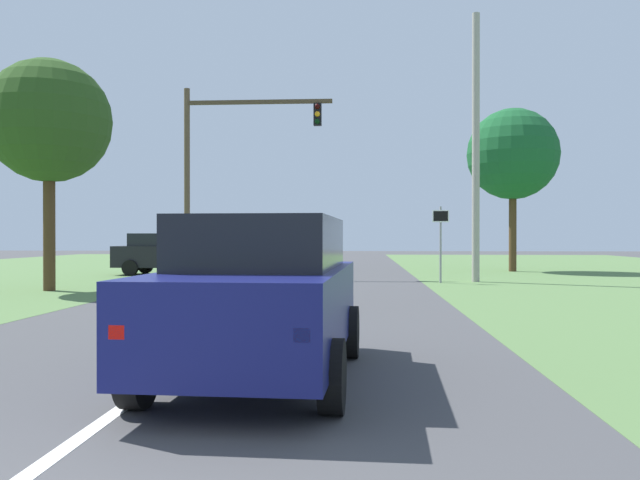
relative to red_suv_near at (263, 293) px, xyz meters
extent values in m
plane|color=#424244|center=(-1.17, 7.56, -1.01)|extent=(120.00, 120.00, 0.00)
cube|color=navy|center=(0.00, -0.06, -0.18)|extent=(2.10, 4.68, 0.94)
cube|color=black|center=(0.01, 0.17, 0.60)|extent=(1.80, 2.92, 0.61)
cube|color=red|center=(-0.88, -2.30, -0.13)|extent=(0.14, 0.07, 0.12)
cube|color=red|center=(0.69, -2.36, -0.13)|extent=(0.14, 0.07, 0.12)
cylinder|color=black|center=(-0.90, 1.41, -0.65)|extent=(0.26, 0.73, 0.72)
cylinder|color=black|center=(1.01, 1.33, -0.65)|extent=(0.26, 0.73, 0.72)
cylinder|color=black|center=(-1.02, -1.45, -0.65)|extent=(0.26, 0.73, 0.72)
cylinder|color=black|center=(0.90, -1.52, -0.65)|extent=(0.26, 0.73, 0.72)
cube|color=silver|center=(-1.74, 8.29, -0.15)|extent=(2.18, 4.88, 0.91)
cube|color=black|center=(-1.74, 8.05, 0.59)|extent=(1.87, 1.88, 0.56)
cube|color=#B8B8B8|center=(-1.71, 6.79, 0.40)|extent=(2.02, 1.88, 0.20)
cube|color=red|center=(-2.55, 5.88, -0.11)|extent=(0.14, 0.06, 0.12)
cube|color=red|center=(-0.84, 5.91, -0.11)|extent=(0.14, 0.06, 0.12)
cylinder|color=black|center=(-2.82, 9.77, -0.61)|extent=(0.27, 0.80, 0.80)
cylinder|color=black|center=(-0.73, 9.81, -0.61)|extent=(0.27, 0.80, 0.80)
cylinder|color=black|center=(-2.76, 6.77, -0.61)|extent=(0.27, 0.80, 0.80)
cylinder|color=black|center=(-0.67, 6.81, -0.61)|extent=(0.27, 0.80, 0.80)
cylinder|color=brown|center=(-6.09, 18.75, 2.91)|extent=(0.24, 0.24, 7.84)
cube|color=#4C3D2B|center=(-3.06, 18.75, 6.24)|extent=(6.06, 0.16, 0.16)
cube|color=black|center=(-0.64, 18.75, 5.69)|extent=(0.32, 0.28, 0.90)
sphere|color=black|center=(-0.64, 18.60, 5.99)|extent=(0.22, 0.22, 0.22)
sphere|color=orange|center=(-0.64, 18.60, 5.69)|extent=(0.22, 0.22, 0.22)
sphere|color=black|center=(-0.64, 18.60, 5.39)|extent=(0.22, 0.22, 0.22)
cylinder|color=gray|center=(4.03, 15.94, 0.38)|extent=(0.08, 0.08, 2.78)
cube|color=white|center=(4.03, 15.91, 1.42)|extent=(0.60, 0.03, 0.44)
cube|color=black|center=(4.03, 15.89, 1.42)|extent=(0.52, 0.01, 0.36)
cylinder|color=#4C351E|center=(8.45, 23.98, 1.01)|extent=(0.36, 0.36, 4.03)
sphere|color=#18552A|center=(8.45, 23.98, 4.66)|extent=(4.38, 4.38, 4.38)
cube|color=black|center=(-7.28, 20.30, -0.20)|extent=(4.74, 1.96, 0.93)
cube|color=black|center=(-7.51, 20.30, 0.54)|extent=(2.85, 1.70, 0.56)
cube|color=red|center=(-4.97, 19.49, -0.16)|extent=(0.06, 0.14, 0.12)
cube|color=red|center=(-4.94, 21.03, -0.16)|extent=(0.06, 0.14, 0.12)
cylinder|color=black|center=(-8.75, 19.38, -0.67)|extent=(0.68, 0.24, 0.68)
cylinder|color=black|center=(-8.72, 21.26, -0.67)|extent=(0.68, 0.24, 0.68)
cylinder|color=black|center=(-5.83, 19.33, -0.67)|extent=(0.68, 0.24, 0.68)
cylinder|color=black|center=(-5.80, 21.21, -0.67)|extent=(0.68, 0.24, 0.68)
cylinder|color=#9E998E|center=(5.41, 16.65, 3.99)|extent=(0.28, 0.28, 9.99)
cylinder|color=#4C351E|center=(-8.52, 11.78, 0.92)|extent=(0.36, 0.36, 3.85)
sphere|color=#284A1B|center=(-8.52, 11.78, 4.27)|extent=(3.81, 3.81, 3.81)
camera|label=1|loc=(1.18, -7.60, 0.68)|focal=36.13mm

